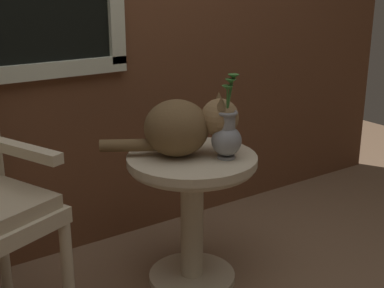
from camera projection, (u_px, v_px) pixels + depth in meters
wicker_side_table at (192, 193)px, 2.22m from camera, size 0.54×0.54×0.58m
cat at (184, 126)px, 2.14m from camera, size 0.51×0.35×0.25m
pewter_vase_with_ivy at (227, 135)px, 2.11m from camera, size 0.12×0.12×0.34m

